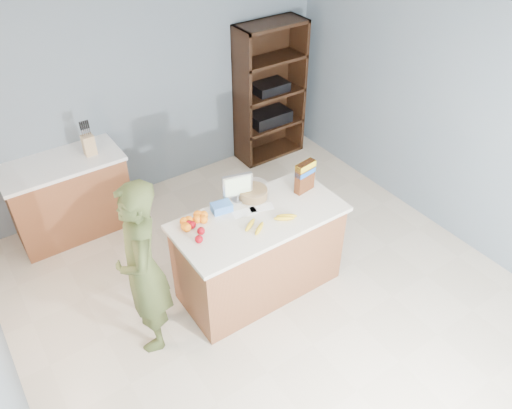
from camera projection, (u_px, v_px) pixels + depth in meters
floor at (276, 305)px, 4.80m from camera, size 4.50×5.00×0.02m
walls at (282, 160)px, 3.79m from camera, size 4.52×5.02×2.51m
counter_peninsula at (259, 256)px, 4.74m from camera, size 1.56×0.76×0.90m
back_cabinet at (69, 196)px, 5.42m from camera, size 1.24×0.62×0.90m
shelving_unit at (268, 94)px, 6.49m from camera, size 0.90×0.40×1.80m
person at (143, 270)px, 4.02m from camera, size 0.57×0.70×1.66m
knife_block at (89, 144)px, 5.19m from camera, size 0.12×0.10×0.31m
envelopes at (253, 210)px, 4.51m from camera, size 0.41×0.19×0.00m
bananas at (270, 222)px, 4.35m from camera, size 0.51×0.23×0.04m
apples at (195, 230)px, 4.24m from camera, size 0.14×0.29×0.07m
oranges at (194, 220)px, 4.34m from camera, size 0.29×0.18×0.08m
blue_carton at (222, 207)px, 4.48m from camera, size 0.20×0.15×0.08m
salad_bowl at (253, 192)px, 4.63m from camera, size 0.30×0.30×0.13m
tv at (237, 186)px, 4.53m from camera, size 0.28×0.12×0.28m
cereal_box at (305, 174)px, 4.64m from camera, size 0.22×0.11×0.31m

